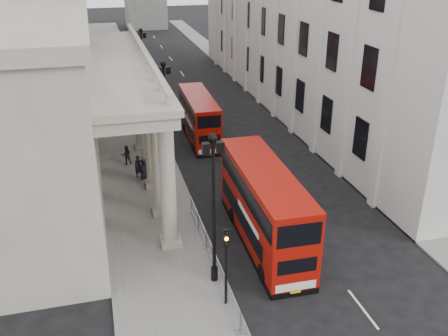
{
  "coord_description": "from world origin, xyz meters",
  "views": [
    {
      "loc": [
        -5.62,
        -17.21,
        16.58
      ],
      "look_at": [
        2.22,
        12.72,
        2.52
      ],
      "focal_mm": 40.0,
      "sensor_mm": 36.0,
      "label": 1
    }
  ],
  "objects_px": {
    "lamp_post_south": "(214,200)",
    "pedestrian_c": "(144,169)",
    "pedestrian_a": "(139,166)",
    "bus_near": "(264,205)",
    "traffic_light": "(226,253)",
    "bus_far": "(199,117)",
    "pedestrian_b": "(126,155)",
    "lamp_post_mid": "(165,106)",
    "lamp_post_north": "(143,62)"
  },
  "relations": [
    {
      "from": "pedestrian_a",
      "to": "pedestrian_c",
      "type": "relative_size",
      "value": 1.06
    },
    {
      "from": "lamp_post_north",
      "to": "traffic_light",
      "type": "height_order",
      "value": "lamp_post_north"
    },
    {
      "from": "lamp_post_mid",
      "to": "pedestrian_c",
      "type": "distance_m",
      "value": 5.22
    },
    {
      "from": "pedestrian_a",
      "to": "pedestrian_b",
      "type": "xyz_separation_m",
      "value": [
        -0.71,
        2.71,
        -0.07
      ]
    },
    {
      "from": "bus_far",
      "to": "pedestrian_a",
      "type": "bearing_deg",
      "value": -129.42
    },
    {
      "from": "traffic_light",
      "to": "bus_far",
      "type": "xyz_separation_m",
      "value": [
        3.61,
        23.1,
        -1.0
      ]
    },
    {
      "from": "lamp_post_mid",
      "to": "lamp_post_north",
      "type": "distance_m",
      "value": 16.0
    },
    {
      "from": "lamp_post_south",
      "to": "bus_near",
      "type": "height_order",
      "value": "lamp_post_south"
    },
    {
      "from": "lamp_post_mid",
      "to": "traffic_light",
      "type": "xyz_separation_m",
      "value": [
        0.1,
        -18.02,
        -1.8
      ]
    },
    {
      "from": "lamp_post_south",
      "to": "pedestrian_c",
      "type": "xyz_separation_m",
      "value": [
        -2.22,
        13.44,
        -3.96
      ]
    },
    {
      "from": "bus_far",
      "to": "lamp_post_north",
      "type": "bearing_deg",
      "value": 110.39
    },
    {
      "from": "traffic_light",
      "to": "pedestrian_a",
      "type": "distance_m",
      "value": 16.26
    },
    {
      "from": "bus_near",
      "to": "bus_far",
      "type": "distance_m",
      "value": 17.97
    },
    {
      "from": "lamp_post_south",
      "to": "pedestrian_b",
      "type": "bearing_deg",
      "value": 101.15
    },
    {
      "from": "lamp_post_mid",
      "to": "lamp_post_north",
      "type": "xyz_separation_m",
      "value": [
        0.0,
        16.0,
        0.0
      ]
    },
    {
      "from": "traffic_light",
      "to": "pedestrian_b",
      "type": "relative_size",
      "value": 2.69
    },
    {
      "from": "lamp_post_north",
      "to": "pedestrian_c",
      "type": "xyz_separation_m",
      "value": [
        -2.22,
        -18.56,
        -3.96
      ]
    },
    {
      "from": "pedestrian_c",
      "to": "lamp_post_south",
      "type": "bearing_deg",
      "value": -67.5
    },
    {
      "from": "traffic_light",
      "to": "pedestrian_c",
      "type": "height_order",
      "value": "traffic_light"
    },
    {
      "from": "bus_near",
      "to": "pedestrian_b",
      "type": "xyz_separation_m",
      "value": [
        -7.07,
        13.46,
        -1.55
      ]
    },
    {
      "from": "pedestrian_c",
      "to": "traffic_light",
      "type": "bearing_deg",
      "value": -68.34
    },
    {
      "from": "lamp_post_mid",
      "to": "pedestrian_a",
      "type": "relative_size",
      "value": 4.77
    },
    {
      "from": "bus_far",
      "to": "pedestrian_b",
      "type": "relative_size",
      "value": 5.89
    },
    {
      "from": "lamp_post_south",
      "to": "lamp_post_mid",
      "type": "bearing_deg",
      "value": 90.0
    },
    {
      "from": "pedestrian_a",
      "to": "lamp_post_south",
      "type": "bearing_deg",
      "value": -84.76
    },
    {
      "from": "bus_near",
      "to": "bus_far",
      "type": "xyz_separation_m",
      "value": [
        -0.09,
        17.96,
        -0.36
      ]
    },
    {
      "from": "bus_near",
      "to": "lamp_post_north",
      "type": "bearing_deg",
      "value": 98.66
    },
    {
      "from": "lamp_post_south",
      "to": "pedestrian_c",
      "type": "height_order",
      "value": "lamp_post_south"
    },
    {
      "from": "bus_near",
      "to": "pedestrian_a",
      "type": "distance_m",
      "value": 12.58
    },
    {
      "from": "lamp_post_south",
      "to": "pedestrian_c",
      "type": "relative_size",
      "value": 5.03
    },
    {
      "from": "lamp_post_mid",
      "to": "pedestrian_b",
      "type": "xyz_separation_m",
      "value": [
        -3.27,
        0.59,
        -3.99
      ]
    },
    {
      "from": "lamp_post_north",
      "to": "pedestrian_b",
      "type": "distance_m",
      "value": 16.25
    },
    {
      "from": "traffic_light",
      "to": "bus_far",
      "type": "relative_size",
      "value": 0.46
    },
    {
      "from": "lamp_post_mid",
      "to": "traffic_light",
      "type": "relative_size",
      "value": 1.93
    },
    {
      "from": "lamp_post_north",
      "to": "pedestrian_a",
      "type": "bearing_deg",
      "value": -98.02
    },
    {
      "from": "lamp_post_mid",
      "to": "traffic_light",
      "type": "distance_m",
      "value": 18.11
    },
    {
      "from": "pedestrian_b",
      "to": "lamp_post_south",
      "type": "bearing_deg",
      "value": 94.33
    },
    {
      "from": "bus_far",
      "to": "lamp_post_mid",
      "type": "bearing_deg",
      "value": -124.54
    },
    {
      "from": "lamp_post_mid",
      "to": "traffic_light",
      "type": "bearing_deg",
      "value": -89.68
    },
    {
      "from": "bus_far",
      "to": "pedestrian_a",
      "type": "relative_size",
      "value": 5.39
    },
    {
      "from": "bus_near",
      "to": "pedestrian_c",
      "type": "bearing_deg",
      "value": 121.43
    },
    {
      "from": "pedestrian_a",
      "to": "bus_near",
      "type": "bearing_deg",
      "value": -64.62
    },
    {
      "from": "bus_far",
      "to": "pedestrian_a",
      "type": "xyz_separation_m",
      "value": [
        -6.27,
        -7.21,
        -1.12
      ]
    },
    {
      "from": "lamp_post_south",
      "to": "bus_near",
      "type": "bearing_deg",
      "value": 39.42
    },
    {
      "from": "bus_far",
      "to": "pedestrian_b",
      "type": "bearing_deg",
      "value": -145.61
    },
    {
      "from": "pedestrian_a",
      "to": "pedestrian_b",
      "type": "distance_m",
      "value": 2.8
    },
    {
      "from": "lamp_post_south",
      "to": "traffic_light",
      "type": "bearing_deg",
      "value": -87.16
    },
    {
      "from": "bus_near",
      "to": "pedestrian_b",
      "type": "height_order",
      "value": "bus_near"
    },
    {
      "from": "pedestrian_c",
      "to": "pedestrian_a",
      "type": "bearing_deg",
      "value": 140.1
    },
    {
      "from": "bus_far",
      "to": "pedestrian_a",
      "type": "distance_m",
      "value": 9.61
    }
  ]
}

